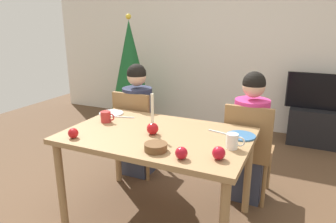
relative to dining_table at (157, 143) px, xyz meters
The scene contains 21 objects.
ground_plane 0.67m from the dining_table, ahead, with size 7.68×7.68×0.00m, color brown.
back_wall 2.68m from the dining_table, 90.00° to the left, with size 6.40×0.10×2.60m, color silver.
dining_table is the anchor object (origin of this frame).
chair_left 0.83m from the dining_table, 131.83° to the left, with size 0.40×0.40×0.90m.
chair_right 0.86m from the dining_table, 45.69° to the left, with size 0.40×0.40×0.90m.
person_left_child 0.85m from the dining_table, 130.36° to the left, with size 0.30×0.30×1.17m.
person_right_child 0.88m from the dining_table, 47.18° to the left, with size 0.30×0.30×1.17m.
tv_stand 2.61m from the dining_table, 63.24° to the left, with size 0.64×0.40×0.48m, color black.
tv 2.58m from the dining_table, 63.25° to the left, with size 0.79×0.05×0.46m.
christmas_tree 2.42m from the dining_table, 126.18° to the left, with size 0.66×0.66×1.67m.
candle_centerpiece 0.15m from the dining_table, 126.70° to the right, with size 0.09×0.09×0.31m.
plate_left 0.68m from the dining_table, 155.52° to the left, with size 0.22×0.22×0.01m, color silver.
plate_right 0.63m from the dining_table, 18.66° to the left, with size 0.22×0.22×0.01m, color teal.
mug_left 0.53m from the dining_table, behind, with size 0.13×0.09×0.09m.
mug_right 0.61m from the dining_table, ahead, with size 0.13×0.08×0.10m.
fork_left 0.51m from the dining_table, 152.22° to the left, with size 0.18×0.01×0.01m, color silver.
fork_right 0.48m from the dining_table, 26.21° to the left, with size 0.18×0.01×0.01m, color silver.
bowl_walnuts 0.34m from the dining_table, 64.88° to the right, with size 0.15×0.15×0.05m, color brown.
apple_near_candle 0.49m from the dining_table, 44.91° to the right, with size 0.08×0.08×0.08m, color #AC111F.
apple_by_left_plate 0.63m from the dining_table, 146.48° to the right, with size 0.08×0.08×0.08m, color #B21418.
apple_by_right_mug 0.61m from the dining_table, 24.08° to the right, with size 0.08×0.08×0.08m, color #AE1121.
Camera 1 is at (0.98, -1.94, 1.57)m, focal length 32.49 mm.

